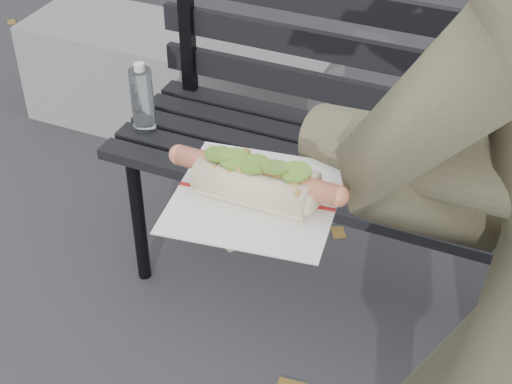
# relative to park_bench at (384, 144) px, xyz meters

# --- Properties ---
(park_bench) EXTENTS (1.50, 0.44, 0.88)m
(park_bench) POSITION_rel_park_bench_xyz_m (0.00, 0.00, 0.00)
(park_bench) COLOR black
(park_bench) RESTS_ON ground
(concrete_block) EXTENTS (1.20, 0.40, 0.40)m
(concrete_block) POSITION_rel_park_bench_xyz_m (-0.96, 0.58, -0.32)
(concrete_block) COLOR slate
(concrete_block) RESTS_ON ground
(held_hotdog) EXTENTS (0.63, 0.30, 0.20)m
(held_hotdog) POSITION_rel_park_bench_xyz_m (0.29, -1.02, 0.65)
(held_hotdog) COLOR #4B4A32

